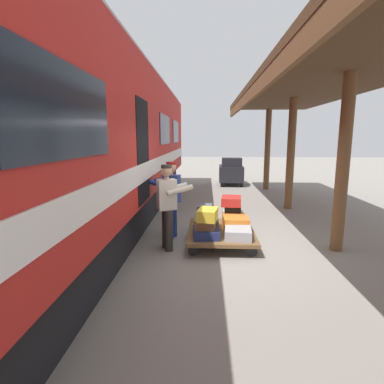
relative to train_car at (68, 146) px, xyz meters
name	(u,v)px	position (x,y,z in m)	size (l,w,h in m)	color
ground_plane	(232,248)	(-3.27, 0.00, -2.06)	(60.00, 60.00, 0.00)	gray
platform_canopy	(347,78)	(-5.28, 0.00, 1.22)	(3.20, 15.60, 3.56)	brown
train_car	(68,146)	(0.00, 0.00, 0.00)	(3.02, 18.44, 4.00)	#B21E19
luggage_cart	(221,232)	(-3.05, -0.34, -1.82)	(1.38, 1.89, 0.28)	brown
suitcase_orange_carryall	(236,223)	(-3.36, -0.34, -1.63)	(0.52, 0.59, 0.29)	#CC6B23
suitcase_gray_aluminum	(238,233)	(-3.36, 0.18, -1.68)	(0.50, 0.62, 0.20)	#9EA0A5
suitcase_navy_fabric	(206,233)	(-2.74, 0.18, -1.69)	(0.50, 0.53, 0.18)	navy
suitcase_olive_duffel	(206,224)	(-2.74, -0.34, -1.64)	(0.50, 0.57, 0.26)	brown
suitcase_maroon_trunk	(206,219)	(-2.74, -0.86, -1.68)	(0.41, 0.52, 0.20)	maroon
suitcase_cream_canvas	(233,218)	(-3.36, -0.86, -1.65)	(0.45, 0.51, 0.25)	beige
suitcase_brown_leather	(206,224)	(-2.73, 0.19, -1.51)	(0.37, 0.36, 0.18)	brown
suitcase_black_hardshell	(232,209)	(-3.33, -0.82, -1.43)	(0.36, 0.40, 0.19)	black
suitcase_slate_roller	(205,210)	(-2.70, -0.87, -1.46)	(0.32, 0.40, 0.22)	#4C515B
suitcase_red_plastic	(231,201)	(-3.30, -0.80, -1.24)	(0.43, 0.56, 0.19)	#AD231E
suitcase_yellow_case	(208,214)	(-2.77, 0.21, -1.31)	(0.35, 0.53, 0.22)	gold
porter_in_overalls	(171,197)	(-1.95, -0.64, -1.14)	(0.73, 0.55, 1.70)	navy
porter_by_door	(168,204)	(-1.98, 0.09, -1.14)	(0.74, 0.60, 1.70)	#332D28
baggage_tug	(231,172)	(-3.90, -8.51, -1.43)	(1.15, 1.73, 1.30)	black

